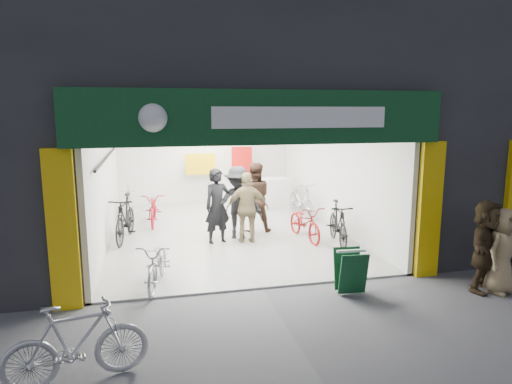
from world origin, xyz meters
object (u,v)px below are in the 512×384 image
object	(u,v)px
bike_right_front	(338,224)
sandwich_board	(350,270)
parked_bike	(76,343)
bike_left_front	(158,263)
pedestrian_near	(502,251)

from	to	relation	value
bike_right_front	sandwich_board	size ratio (longest dim) A/B	2.31
bike_right_front	parked_bike	bearing A→B (deg)	-128.71
parked_bike	bike_left_front	bearing A→B (deg)	-29.58
parked_bike	sandwich_board	distance (m)	4.60
bike_right_front	pedestrian_near	size ratio (longest dim) A/B	1.15
bike_left_front	pedestrian_near	world-z (taller)	pedestrian_near
bike_right_front	sandwich_board	xyz separation A→B (m)	(-0.94, -2.71, -0.11)
parked_bike	sandwich_board	size ratio (longest dim) A/B	2.17
sandwich_board	parked_bike	bearing A→B (deg)	-152.89
parked_bike	pedestrian_near	distance (m)	6.94
bike_right_front	pedestrian_near	bearing A→B (deg)	-52.84
parked_bike	sandwich_board	xyz separation A→B (m)	(4.26, 1.73, -0.08)
bike_left_front	pedestrian_near	bearing A→B (deg)	-4.73
bike_left_front	bike_right_front	world-z (taller)	bike_right_front
parked_bike	sandwich_board	bearing A→B (deg)	-78.01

